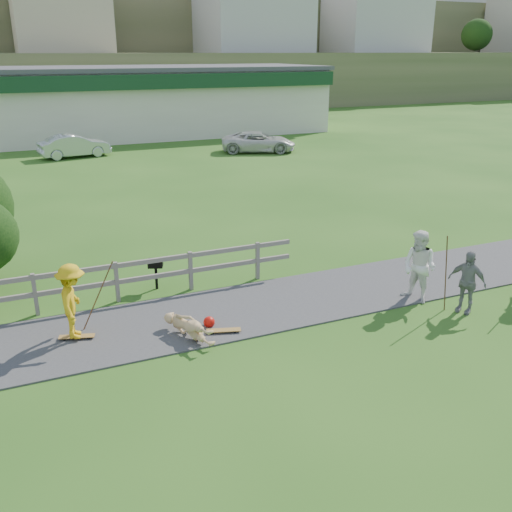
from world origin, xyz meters
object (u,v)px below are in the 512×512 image
(spectator_b, at_px, (467,282))
(spectator_a, at_px, (419,267))
(car_silver, at_px, (74,146))
(bbq, at_px, (156,274))
(skater_rider, at_px, (73,305))
(skater_fallen, at_px, (189,327))
(car_white, at_px, (258,142))

(spectator_b, bearing_deg, spectator_a, -172.11)
(car_silver, height_order, bbq, car_silver)
(skater_rider, xyz_separation_m, skater_fallen, (2.37, -0.96, -0.58))
(skater_fallen, relative_size, car_white, 0.33)
(bbq, bearing_deg, car_silver, 109.04)
(spectator_a, height_order, spectator_b, spectator_a)
(spectator_b, relative_size, bbq, 1.89)
(spectator_a, bearing_deg, car_silver, 174.29)
(skater_rider, relative_size, skater_fallen, 1.11)
(skater_fallen, height_order, car_white, car_white)
(car_silver, bearing_deg, bbq, 169.60)
(spectator_b, height_order, car_white, spectator_b)
(spectator_b, bearing_deg, car_silver, 166.42)
(skater_rider, distance_m, bbq, 3.30)
(skater_rider, height_order, car_white, skater_rider)
(skater_rider, distance_m, spectator_a, 8.58)
(spectator_a, bearing_deg, car_white, 148.53)
(car_white, relative_size, bbq, 5.57)
(skater_fallen, height_order, car_silver, car_silver)
(car_silver, relative_size, bbq, 4.95)
(skater_fallen, bearing_deg, car_silver, 68.05)
(skater_fallen, relative_size, bbq, 1.83)
(spectator_b, relative_size, car_silver, 0.38)
(skater_rider, distance_m, car_silver, 24.77)
(skater_rider, relative_size, spectator_b, 1.07)
(spectator_b, distance_m, bbq, 8.13)
(spectator_a, xyz_separation_m, car_silver, (-5.47, 25.94, -0.26))
(spectator_b, height_order, car_silver, spectator_b)
(car_white, bearing_deg, skater_rider, 168.63)
(skater_fallen, relative_size, spectator_a, 0.82)
(spectator_a, height_order, bbq, spectator_a)
(spectator_b, distance_m, car_silver, 27.63)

